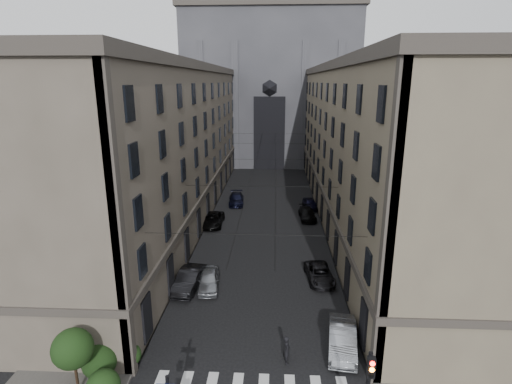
% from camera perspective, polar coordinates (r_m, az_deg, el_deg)
% --- Properties ---
extents(sidewalk_left, '(7.00, 80.00, 0.15)m').
position_cam_1_polar(sidewalk_left, '(53.41, -10.04, -2.93)').
color(sidewalk_left, '#383533').
rests_on(sidewalk_left, ground).
extents(sidewalk_right, '(7.00, 80.00, 0.15)m').
position_cam_1_polar(sidewalk_right, '(52.92, 12.76, -3.26)').
color(sidewalk_right, '#383533').
rests_on(sidewalk_right, ground).
extents(building_left, '(13.60, 60.60, 18.85)m').
position_cam_1_polar(building_left, '(52.02, -13.71, 6.88)').
color(building_left, '#494338').
rests_on(building_left, ground).
extents(building_right, '(13.60, 60.60, 18.85)m').
position_cam_1_polar(building_right, '(51.37, 16.63, 6.57)').
color(building_right, brown).
rests_on(building_right, ground).
extents(gothic_tower, '(35.00, 23.00, 58.00)m').
position_cam_1_polar(gothic_tower, '(88.32, 2.09, 16.20)').
color(gothic_tower, '#2D2D33').
rests_on(gothic_tower, ground).
extents(shrub_cluster, '(3.90, 4.40, 3.90)m').
position_cam_1_polar(shrub_cluster, '(25.71, -22.22, -21.45)').
color(shrub_cluster, black).
rests_on(shrub_cluster, sidewalk_left).
extents(tram_wires, '(14.00, 60.00, 0.43)m').
position_cam_1_polar(tram_wires, '(49.92, 1.34, 4.53)').
color(tram_wires, black).
rests_on(tram_wires, ground).
extents(car_left_near, '(2.15, 4.43, 1.46)m').
position_cam_1_polar(car_left_near, '(34.45, -6.77, -12.37)').
color(car_left_near, gray).
rests_on(car_left_near, ground).
extents(car_left_midnear, '(2.24, 5.08, 1.62)m').
position_cam_1_polar(car_left_midnear, '(34.54, -9.56, -12.25)').
color(car_left_midnear, black).
rests_on(car_left_midnear, ground).
extents(car_left_midfar, '(2.46, 5.26, 1.46)m').
position_cam_1_polar(car_left_midfar, '(48.34, -6.22, -3.95)').
color(car_left_midfar, black).
rests_on(car_left_midfar, ground).
extents(car_left_far, '(2.41, 5.16, 1.46)m').
position_cam_1_polar(car_left_far, '(56.39, -2.84, -1.01)').
color(car_left_far, black).
rests_on(car_left_far, ground).
extents(car_right_near, '(2.35, 5.11, 1.62)m').
position_cam_1_polar(car_right_near, '(27.91, 12.23, -19.80)').
color(car_right_near, gray).
rests_on(car_right_near, ground).
extents(car_right_midnear, '(2.60, 4.84, 1.29)m').
position_cam_1_polar(car_right_midnear, '(35.81, 9.07, -11.46)').
color(car_right_midnear, black).
rests_on(car_right_midnear, ground).
extents(car_right_midfar, '(2.18, 4.79, 1.36)m').
position_cam_1_polar(car_right_midfar, '(50.70, 7.32, -3.11)').
color(car_right_midfar, black).
rests_on(car_right_midfar, ground).
extents(car_right_far, '(2.06, 4.27, 1.40)m').
position_cam_1_polar(car_right_far, '(54.77, 7.71, -1.67)').
color(car_right_far, black).
rests_on(car_right_far, ground).
extents(pedestrian, '(0.48, 0.69, 1.84)m').
position_cam_1_polar(pedestrian, '(26.36, 4.44, -21.55)').
color(pedestrian, black).
rests_on(pedestrian, ground).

